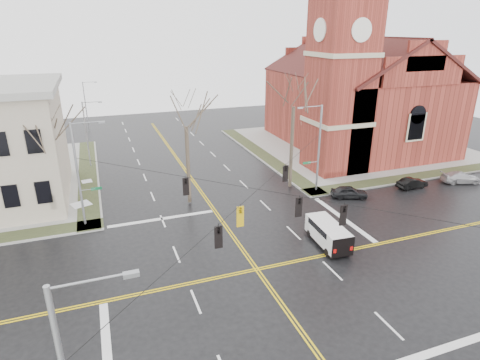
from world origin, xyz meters
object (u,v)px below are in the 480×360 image
object	(u,v)px
cargo_van	(327,232)
tree_nw_near	(186,121)
streetlight_north_a	(87,132)
church	(355,88)
parked_car_a	(349,192)
streetlight_north_b	(86,104)
tree_ne	(294,101)
tree_nw_far	(49,139)
signal_pole_ne	(318,146)
signal_pole_nw	(80,172)
parked_car_b	(412,183)
parked_car_c	(461,177)

from	to	relation	value
cargo_van	tree_nw_near	distance (m)	15.94
streetlight_north_a	cargo_van	world-z (taller)	streetlight_north_a
church	tree_nw_near	world-z (taller)	church
parked_car_a	church	bearing A→B (deg)	-13.30
streetlight_north_a	cargo_van	size ratio (longest dim) A/B	1.65
streetlight_north_b	tree_ne	world-z (taller)	tree_ne
parked_car_a	tree_nw_far	distance (m)	28.48
signal_pole_ne	signal_pole_nw	distance (m)	22.64
church	signal_pole_ne	world-z (taller)	church
streetlight_north_a	tree_ne	bearing A→B (deg)	-36.03
signal_pole_nw	parked_car_b	distance (m)	33.38
signal_pole_ne	tree_nw_far	world-z (taller)	tree_nw_far
parked_car_a	tree_nw_near	distance (m)	17.79
signal_pole_nw	tree_ne	distance (m)	21.24
streetlight_north_b	tree_ne	size ratio (longest dim) A/B	0.62
streetlight_north_b	tree_ne	bearing A→B (deg)	-59.91
streetlight_north_b	tree_ne	xyz separation A→B (m)	(20.03, -34.57, 4.85)
streetlight_north_b	tree_nw_far	xyz separation A→B (m)	(-2.82, -34.23, 2.91)
signal_pole_nw	parked_car_a	bearing A→B (deg)	-6.15
tree_nw_far	cargo_van	bearing A→B (deg)	-31.37
parked_car_a	streetlight_north_b	bearing A→B (deg)	53.19
signal_pole_nw	parked_car_b	bearing A→B (deg)	-4.81
signal_pole_nw	streetlight_north_a	bearing A→B (deg)	87.68
streetlight_north_b	parked_car_b	distance (m)	51.01
streetlight_north_a	tree_nw_near	bearing A→B (deg)	-59.41
signal_pole_ne	tree_ne	bearing A→B (deg)	135.23
parked_car_c	tree_nw_near	bearing A→B (deg)	97.31
church	tree_ne	world-z (taller)	church
signal_pole_ne	streetlight_north_a	xyz separation A→B (m)	(-21.97, 16.50, -0.48)
church	cargo_van	world-z (taller)	church
signal_pole_ne	parked_car_a	world-z (taller)	signal_pole_ne
streetlight_north_b	tree_nw_far	distance (m)	34.47
signal_pole_ne	parked_car_a	size ratio (longest dim) A/B	2.47
cargo_van	tree_ne	bearing A→B (deg)	80.69
streetlight_north_a	parked_car_a	world-z (taller)	streetlight_north_a
streetlight_north_a	parked_car_b	bearing A→B (deg)	-30.82
tree_nw_far	parked_car_b	bearing A→B (deg)	-8.18
parked_car_c	cargo_van	bearing A→B (deg)	123.92
streetlight_north_a	tree_nw_far	bearing A→B (deg)	-101.21
parked_car_c	tree_nw_near	distance (m)	31.05
signal_pole_ne	streetlight_north_a	size ratio (longest dim) A/B	1.12
signal_pole_ne	signal_pole_nw	size ratio (longest dim) A/B	1.00
streetlight_north_a	parked_car_a	xyz separation A→B (m)	(24.39, -19.20, -3.85)
church	tree_ne	distance (m)	19.14
signal_pole_ne	tree_nw_near	world-z (taller)	tree_nw_near
streetlight_north_a	parked_car_c	world-z (taller)	streetlight_north_a
cargo_van	parked_car_b	bearing A→B (deg)	29.34
cargo_van	parked_car_a	xyz separation A→B (m)	(7.12, 7.28, -0.44)
tree_nw_far	tree_ne	world-z (taller)	tree_ne
streetlight_north_a	tree_nw_near	size ratio (longest dim) A/B	0.71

